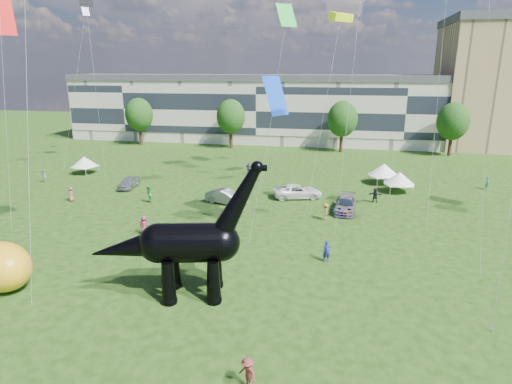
# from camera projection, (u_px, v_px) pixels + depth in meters

# --- Properties ---
(ground) EXTENTS (220.00, 220.00, 0.00)m
(ground) POSITION_uv_depth(u_px,v_px,m) (206.00, 300.00, 27.30)
(ground) COLOR #16330C
(ground) RESTS_ON ground
(terrace_row) EXTENTS (78.00, 11.00, 12.00)m
(terrace_row) POSITION_uv_depth(u_px,v_px,m) (261.00, 111.00, 85.54)
(terrace_row) COLOR beige
(terrace_row) RESTS_ON ground
(tree_far_left) EXTENTS (5.20, 5.20, 9.44)m
(tree_far_left) POSITION_uv_depth(u_px,v_px,m) (139.00, 112.00, 81.11)
(tree_far_left) COLOR #382314
(tree_far_left) RESTS_ON ground
(tree_mid_left) EXTENTS (5.20, 5.20, 9.44)m
(tree_mid_left) POSITION_uv_depth(u_px,v_px,m) (231.00, 114.00, 77.73)
(tree_mid_left) COLOR #382314
(tree_mid_left) RESTS_ON ground
(tree_mid_right) EXTENTS (5.20, 5.20, 9.44)m
(tree_mid_right) POSITION_uv_depth(u_px,v_px,m) (343.00, 116.00, 73.98)
(tree_mid_right) COLOR #382314
(tree_mid_right) RESTS_ON ground
(tree_far_right) EXTENTS (5.20, 5.20, 9.44)m
(tree_far_right) POSITION_uv_depth(u_px,v_px,m) (453.00, 118.00, 70.61)
(tree_far_right) COLOR #382314
(tree_far_right) RESTS_ON ground
(dinosaur_sculpture) EXTENTS (11.31, 4.29, 9.23)m
(dinosaur_sculpture) POSITION_uv_depth(u_px,v_px,m) (184.00, 245.00, 26.99)
(dinosaur_sculpture) COLOR black
(dinosaur_sculpture) RESTS_ON ground
(car_silver) EXTENTS (1.88, 4.16, 1.39)m
(car_silver) POSITION_uv_depth(u_px,v_px,m) (129.00, 183.00, 52.60)
(car_silver) COLOR #B6B6BB
(car_silver) RESTS_ON ground
(car_grey) EXTENTS (4.91, 2.84, 1.53)m
(car_grey) POSITION_uv_depth(u_px,v_px,m) (226.00, 197.00, 46.50)
(car_grey) COLOR gray
(car_grey) RESTS_ON ground
(car_white) EXTENTS (5.99, 3.90, 1.53)m
(car_white) POSITION_uv_depth(u_px,v_px,m) (298.00, 191.00, 48.60)
(car_white) COLOR white
(car_white) RESTS_ON ground
(car_dark) EXTENTS (2.39, 5.21, 1.48)m
(car_dark) POSITION_uv_depth(u_px,v_px,m) (345.00, 205.00, 43.98)
(car_dark) COLOR #595960
(car_dark) RESTS_ON ground
(gazebo_near) EXTENTS (4.79, 4.79, 2.62)m
(gazebo_near) POSITION_uv_depth(u_px,v_px,m) (384.00, 170.00, 54.31)
(gazebo_near) COLOR white
(gazebo_near) RESTS_ON ground
(gazebo_far) EXTENTS (3.97, 3.97, 2.45)m
(gazebo_far) POSITION_uv_depth(u_px,v_px,m) (399.00, 178.00, 50.60)
(gazebo_far) COLOR white
(gazebo_far) RESTS_ON ground
(gazebo_left) EXTENTS (4.10, 4.10, 2.44)m
(gazebo_left) POSITION_uv_depth(u_px,v_px,m) (84.00, 162.00, 59.63)
(gazebo_left) COLOR white
(gazebo_left) RESTS_ON ground
(inflatable_yellow) EXTENTS (5.13, 4.53, 3.29)m
(inflatable_yellow) POSITION_uv_depth(u_px,v_px,m) (2.00, 267.00, 28.17)
(inflatable_yellow) COLOR #F1A919
(inflatable_yellow) RESTS_ON ground
(visitors) EXTENTS (55.97, 41.52, 1.89)m
(visitors) POSITION_uv_depth(u_px,v_px,m) (225.00, 204.00, 43.84)
(visitors) COLOR brown
(visitors) RESTS_ON ground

